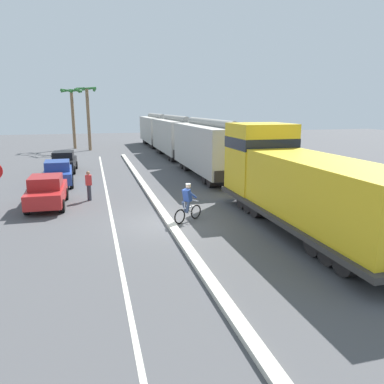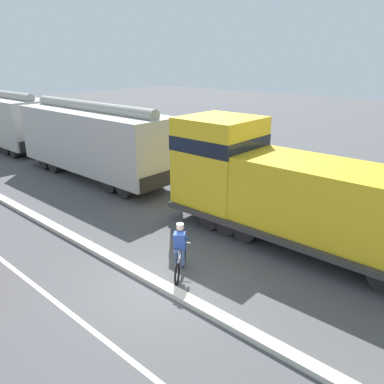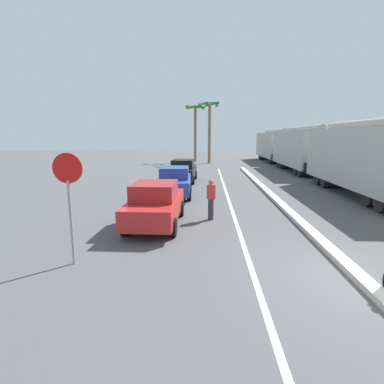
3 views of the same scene
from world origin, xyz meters
name	(u,v)px [view 3 (image 3 of 3)]	position (x,y,z in m)	size (l,w,h in m)	color
ground_plane	(361,282)	(0.00, 0.00, 0.00)	(120.00, 120.00, 0.00)	#4C4C4F
median_curb	(290,213)	(0.00, 6.00, 0.08)	(0.36, 36.00, 0.16)	beige
lane_stripe	(233,214)	(-2.40, 6.00, 0.00)	(0.14, 36.00, 0.01)	silver
hopper_car_lead	(366,158)	(5.13, 10.36, 2.08)	(2.90, 10.60, 4.18)	#B0AEA6
hopper_car_middle	(301,149)	(5.13, 21.96, 2.08)	(2.90, 10.60, 4.18)	#AFACA5
hopper_car_trailing	(274,145)	(5.13, 33.56, 2.08)	(2.90, 10.60, 4.18)	#B2AFA8
parked_car_red	(156,204)	(-5.44, 4.23, 0.82)	(1.87, 4.22, 1.62)	red
parked_car_blue	(175,181)	(-5.32, 9.80, 0.82)	(1.98, 4.27, 1.62)	#28479E
parked_car_black	(183,170)	(-5.30, 15.16, 0.82)	(1.92, 4.24, 1.62)	black
stop_sign	(69,187)	(-6.98, 0.68, 2.02)	(0.76, 0.08, 2.88)	gray
palm_tree_near	(195,119)	(-5.12, 32.69, 5.38)	(2.73, 2.79, 7.28)	#846647
palm_tree_far	(210,119)	(-3.33, 30.23, 5.30)	(2.65, 2.71, 7.37)	#846647
pedestrian_by_cars	(211,199)	(-3.37, 5.06, 0.85)	(0.34, 0.22, 1.62)	#33333D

